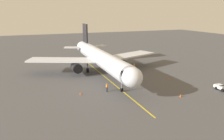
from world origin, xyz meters
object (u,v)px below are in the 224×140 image
at_px(ground_crew_marshaller, 107,87).
at_px(safety_cone_wing_port, 80,93).
at_px(safety_cone_nose_left, 181,95).
at_px(safety_cone_nose_right, 170,79).
at_px(airplane, 100,58).
at_px(belt_loader_near_nose, 222,87).
at_px(ground_crew_loader, 134,67).
at_px(ground_crew_wing_walker, 126,80).

height_order(ground_crew_marshaller, safety_cone_wing_port, ground_crew_marshaller).
distance_m(safety_cone_nose_left, safety_cone_nose_right, 10.68).
xyz_separation_m(airplane, belt_loader_near_nose, (-18.04, 20.45, -3.29)).
bearing_deg(ground_crew_marshaller, ground_crew_loader, -133.68).
height_order(ground_crew_loader, safety_cone_wing_port, ground_crew_loader).
distance_m(ground_crew_wing_walker, safety_cone_wing_port, 10.94).
bearing_deg(airplane, safety_cone_nose_left, 111.71).
bearing_deg(airplane, belt_loader_near_nose, 131.42).
distance_m(ground_crew_wing_walker, safety_cone_nose_right, 10.50).
distance_m(airplane, safety_cone_nose_right, 17.07).
bearing_deg(belt_loader_near_nose, ground_crew_wing_walker, -33.63).
xyz_separation_m(belt_loader_near_nose, safety_cone_nose_left, (9.89, 0.03, -0.44)).
bearing_deg(safety_cone_nose_left, safety_cone_wing_port, -25.80).
relative_size(airplane, belt_loader_near_nose, 8.77).
bearing_deg(safety_cone_nose_right, airplane, -40.43).
xyz_separation_m(ground_crew_loader, safety_cone_nose_left, (1.48, 21.19, -0.61)).
bearing_deg(ground_crew_wing_walker, ground_crew_loader, -124.83).
height_order(ground_crew_marshaller, safety_cone_nose_right, ground_crew_marshaller).
distance_m(belt_loader_near_nose, safety_cone_nose_left, 9.90).
distance_m(safety_cone_nose_right, safety_cone_wing_port, 21.13).
xyz_separation_m(airplane, safety_cone_nose_left, (-8.15, 20.48, -3.73)).
bearing_deg(safety_cone_wing_port, ground_crew_loader, -143.79).
height_order(belt_loader_near_nose, safety_cone_wing_port, belt_loader_near_nose).
distance_m(airplane, ground_crew_loader, 10.15).
relative_size(ground_crew_loader, safety_cone_wing_port, 3.11).
bearing_deg(safety_cone_nose_left, belt_loader_near_nose, -179.80).
bearing_deg(ground_crew_loader, belt_loader_near_nose, 111.68).
bearing_deg(safety_cone_wing_port, airplane, -123.87).
bearing_deg(ground_crew_marshaller, airplane, -104.11).
height_order(ground_crew_marshaller, belt_loader_near_nose, belt_loader_near_nose).
height_order(safety_cone_nose_left, safety_cone_nose_right, same).
distance_m(ground_crew_marshaller, belt_loader_near_nose, 22.60).
bearing_deg(ground_crew_marshaller, belt_loader_near_nose, 160.05).
height_order(ground_crew_marshaller, ground_crew_loader, same).
height_order(airplane, ground_crew_wing_walker, airplane).
bearing_deg(safety_cone_nose_right, safety_cone_wing_port, 4.56).
bearing_deg(airplane, ground_crew_wing_walker, 102.67).
bearing_deg(ground_crew_marshaller, safety_cone_wing_port, -2.73).
bearing_deg(ground_crew_wing_walker, belt_loader_near_nose, 146.37).
bearing_deg(ground_crew_loader, safety_cone_wing_port, 36.21).
bearing_deg(ground_crew_loader, safety_cone_nose_right, 104.84).
xyz_separation_m(ground_crew_wing_walker, safety_cone_wing_port, (10.62, 2.56, -0.61)).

